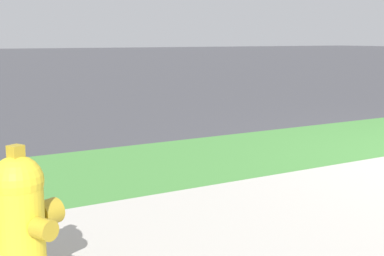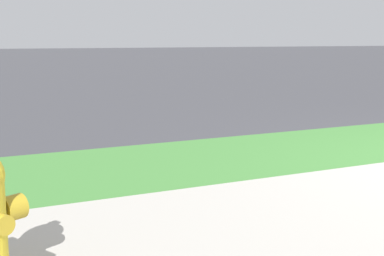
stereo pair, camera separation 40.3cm
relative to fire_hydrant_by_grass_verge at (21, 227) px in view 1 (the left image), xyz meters
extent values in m
cube|color=#47893D|center=(4.64, 1.96, -0.32)|extent=(18.00, 1.76, 0.01)
cylinder|color=yellow|center=(0.00, 0.00, -0.04)|extent=(0.21, 0.21, 0.48)
sphere|color=yellow|center=(0.00, 0.00, 0.20)|extent=(0.22, 0.22, 0.22)
cube|color=#B29323|center=(0.00, 0.00, 0.33)|extent=(0.07, 0.07, 0.06)
cylinder|color=#B29323|center=(0.06, -0.14, 0.02)|extent=(0.12, 0.12, 0.09)
cylinder|color=#B29323|center=(0.14, 0.07, 0.02)|extent=(0.14, 0.15, 0.12)
camera|label=1|loc=(-0.49, -2.27, 0.80)|focal=50.00mm
camera|label=2|loc=(-0.14, -2.46, 0.80)|focal=50.00mm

